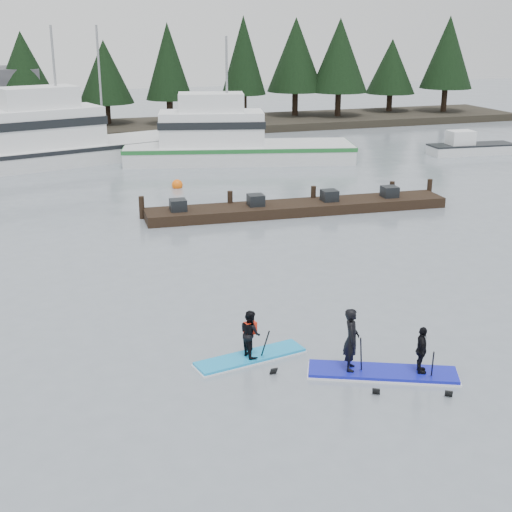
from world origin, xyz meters
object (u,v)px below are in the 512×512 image
object	(u,v)px
floating_dock	(298,208)
paddleboard_duo	(381,355)
paddleboard_solo	(250,342)
fishing_boat_large	(66,151)
fishing_boat_medium	(232,152)

from	to	relation	value
floating_dock	paddleboard_duo	distance (m)	15.77
paddleboard_solo	fishing_boat_large	bearing A→B (deg)	84.40
fishing_boat_large	paddleboard_solo	distance (m)	29.52
fishing_boat_large	paddleboard_duo	world-z (taller)	fishing_boat_large
paddleboard_solo	paddleboard_duo	bearing A→B (deg)	-43.68
paddleboard_solo	paddleboard_duo	distance (m)	3.32
fishing_boat_large	floating_dock	distance (m)	18.38
floating_dock	fishing_boat_large	bearing A→B (deg)	123.21
floating_dock	paddleboard_solo	size ratio (longest dim) A/B	4.60
fishing_boat_medium	paddleboard_duo	distance (m)	28.61
paddleboard_duo	floating_dock	bearing A→B (deg)	100.13
paddleboard_duo	fishing_boat_large	bearing A→B (deg)	123.88
floating_dock	paddleboard_duo	world-z (taller)	paddleboard_duo
fishing_boat_large	fishing_boat_medium	world-z (taller)	fishing_boat_large
floating_dock	paddleboard_duo	bearing A→B (deg)	-100.76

